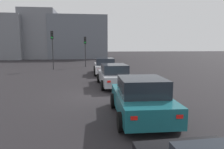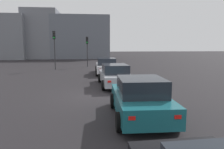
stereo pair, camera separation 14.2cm
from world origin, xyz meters
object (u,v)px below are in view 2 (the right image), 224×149
Objects in this scene: traffic_light_near_left at (87,45)px; traffic_light_near_right at (54,42)px; car_silver_left_second at (115,75)px; car_white_left_lead at (106,66)px; car_teal_left_third at (140,98)px.

traffic_light_near_right reaches higher than traffic_light_near_left.
car_silver_left_second is 11.69m from traffic_light_near_right.
car_silver_left_second is 1.19× the size of traffic_light_near_left.
car_white_left_lead is 1.24× the size of traffic_light_near_left.
car_teal_left_third reaches higher than car_white_left_lead.
car_teal_left_third is 17.38m from traffic_light_near_right.
car_white_left_lead is at bearing 56.12° from traffic_light_near_right.
traffic_light_near_left is at bearing 17.12° from car_white_left_lead.
traffic_light_near_left is 4.52m from traffic_light_near_right.
traffic_light_near_right is at bearing 21.44° from car_teal_left_third.
traffic_light_near_right is at bearing -49.03° from traffic_light_near_left.
car_white_left_lead is 7.18m from traffic_light_near_right.
car_silver_left_second is at bearing 13.02° from traffic_light_near_left.
traffic_light_near_left is (18.91, 2.24, 2.01)m from car_teal_left_third.
traffic_light_near_right is (16.19, 5.84, 2.34)m from car_teal_left_third.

